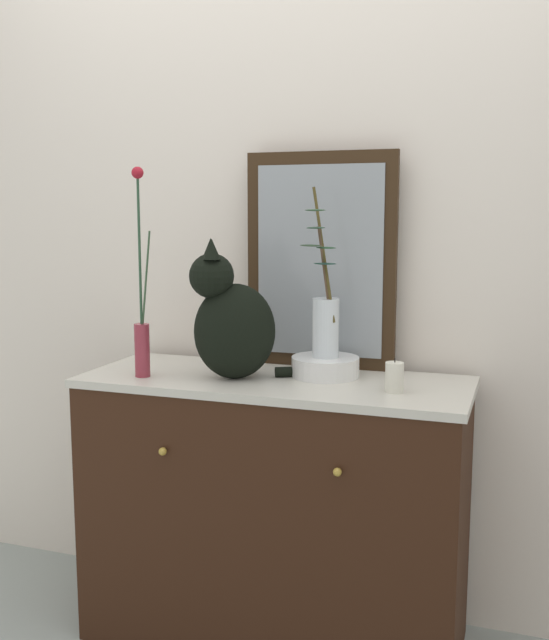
{
  "coord_description": "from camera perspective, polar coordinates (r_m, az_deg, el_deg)",
  "views": [
    {
      "loc": [
        0.73,
        -2.09,
        1.35
      ],
      "look_at": [
        0.0,
        0.0,
        1.03
      ],
      "focal_mm": 41.33,
      "sensor_mm": 36.0,
      "label": 1
    }
  ],
  "objects": [
    {
      "name": "bowl_porcelain",
      "position": [
        2.29,
        3.95,
        -3.62
      ],
      "size": [
        0.21,
        0.21,
        0.06
      ],
      "primitive_type": "cylinder",
      "color": "white",
      "rests_on": "sideboard"
    },
    {
      "name": "vase_glass_clear",
      "position": [
        2.26,
        3.95,
        -0.03
      ],
      "size": [
        0.12,
        0.16,
        0.52
      ],
      "color": "silver",
      "rests_on": "bowl_porcelain"
    },
    {
      "name": "candle_pillar",
      "position": [
        2.11,
        9.27,
        -4.4
      ],
      "size": [
        0.05,
        0.05,
        0.1
      ],
      "color": "silver",
      "rests_on": "sideboard"
    },
    {
      "name": "mirror_leaning",
      "position": [
        2.39,
        3.57,
        4.58
      ],
      "size": [
        0.49,
        0.03,
        0.7
      ],
      "color": "#302011",
      "rests_on": "sideboard"
    },
    {
      "name": "sideboard",
      "position": [
        2.39,
        -0.0,
        -14.49
      ],
      "size": [
        1.19,
        0.48,
        0.85
      ],
      "color": "#311B0F",
      "rests_on": "ground_plane"
    },
    {
      "name": "vase_slim_green",
      "position": [
        2.29,
        -10.25,
        -0.34
      ],
      "size": [
        0.06,
        0.05,
        0.64
      ],
      "color": "maroon",
      "rests_on": "sideboard"
    },
    {
      "name": "ground_plane",
      "position": [
        2.59,
        0.0,
        -23.22
      ],
      "size": [
        6.0,
        6.0,
        0.0
      ],
      "primitive_type": "plane",
      "color": "#919B95"
    },
    {
      "name": "wall_back",
      "position": [
        2.5,
        2.33,
        7.05
      ],
      "size": [
        4.4,
        0.08,
        2.6
      ],
      "primitive_type": "cube",
      "color": "silver",
      "rests_on": "ground_plane"
    },
    {
      "name": "cat_sitting",
      "position": [
        2.23,
        -3.37,
        -0.06
      ],
      "size": [
        0.42,
        0.28,
        0.43
      ],
      "color": "black",
      "rests_on": "sideboard"
    }
  ]
}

